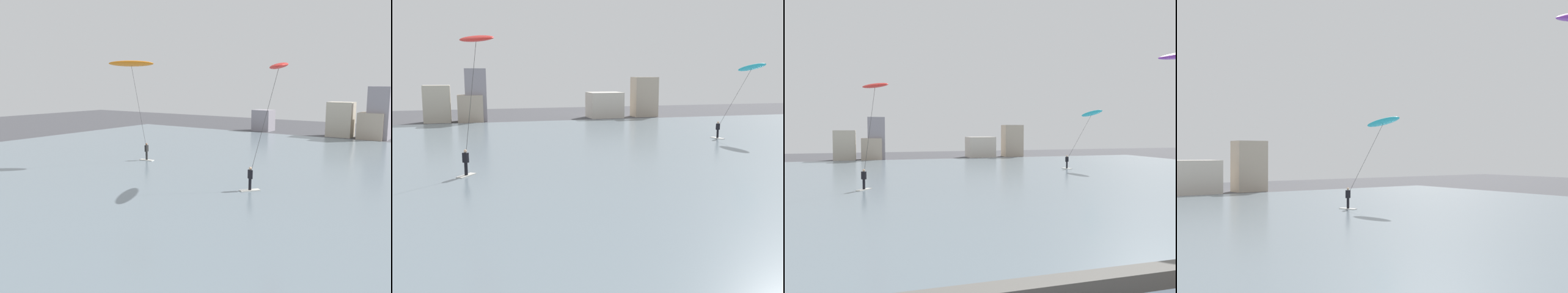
# 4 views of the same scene
# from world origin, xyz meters

# --- Properties ---
(kitesurfer_cyan) EXTENTS (4.82, 3.37, 7.37)m
(kitesurfer_cyan) POSITION_xyz_m (20.92, 36.53, 6.31)
(kitesurfer_cyan) COLOR silver
(kitesurfer_cyan) RESTS_ON water_bay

